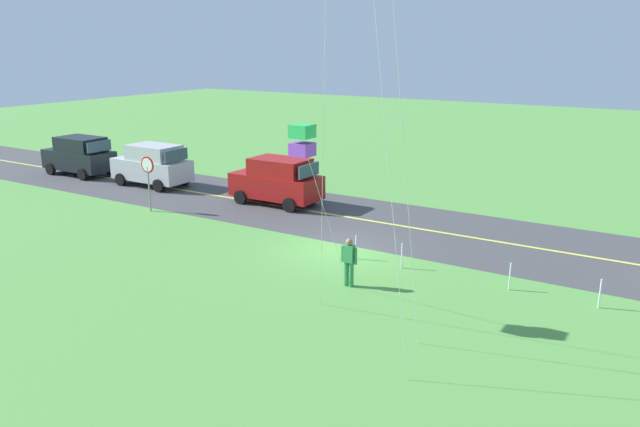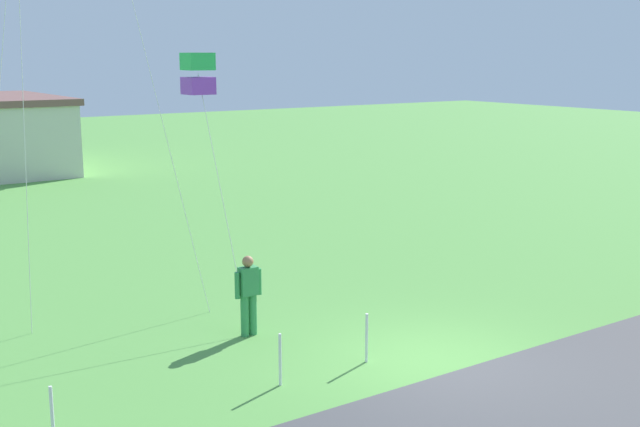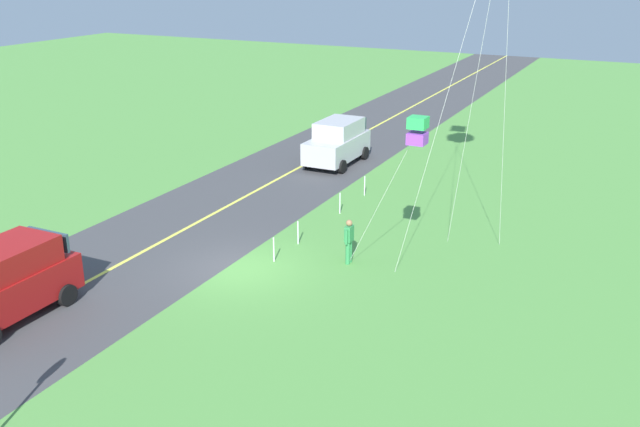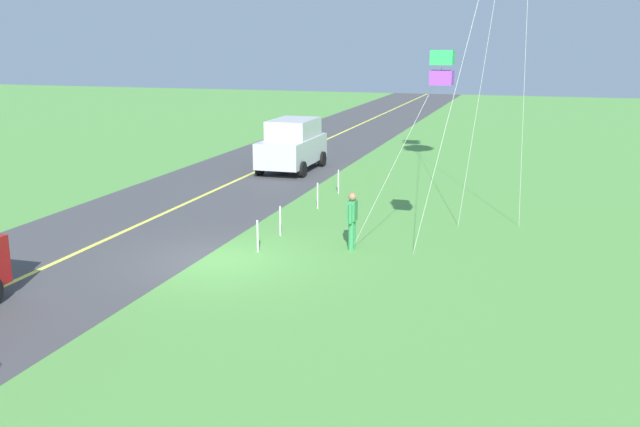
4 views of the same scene
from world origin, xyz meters
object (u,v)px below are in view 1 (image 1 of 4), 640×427
at_px(stop_sign, 148,173).
at_px(person_adult_near, 349,261).
at_px(car_suv_foreground, 277,181).
at_px(kite_red_low, 302,141).
at_px(car_parked_east_far, 80,155).
at_px(car_parked_east_near, 153,165).

relative_size(stop_sign, person_adult_near, 1.60).
height_order(car_suv_foreground, kite_red_low, kite_red_low).
xyz_separation_m(car_suv_foreground, person_adult_near, (-8.06, 7.38, -0.29)).
height_order(car_suv_foreground, stop_sign, stop_sign).
xyz_separation_m(car_suv_foreground, car_parked_east_far, (13.81, 0.50, 0.00)).
height_order(car_parked_east_near, stop_sign, stop_sign).
bearing_deg(stop_sign, car_parked_east_near, -45.40).
xyz_separation_m(car_suv_foreground, kite_red_low, (-7.87, 9.72, 3.84)).
relative_size(car_parked_east_near, stop_sign, 1.72).
xyz_separation_m(car_parked_east_far, kite_red_low, (-21.68, 9.22, 3.84)).
bearing_deg(car_parked_east_far, car_suv_foreground, -177.91).
bearing_deg(car_parked_east_near, stop_sign, 134.60).
distance_m(car_suv_foreground, kite_red_low, 13.08).
bearing_deg(car_parked_east_far, person_adult_near, 162.55).
distance_m(car_suv_foreground, car_parked_east_far, 13.82).
distance_m(stop_sign, person_adult_near, 12.73).
xyz_separation_m(car_parked_east_near, car_parked_east_far, (5.76, 0.20, 0.00)).
bearing_deg(person_adult_near, car_suv_foreground, -154.48).
relative_size(car_parked_east_near, car_parked_east_far, 1.00).
relative_size(stop_sign, kite_red_low, 0.47).
height_order(car_parked_east_near, person_adult_near, car_parked_east_near).
xyz_separation_m(car_parked_east_near, person_adult_near, (-16.12, 7.08, -0.29)).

